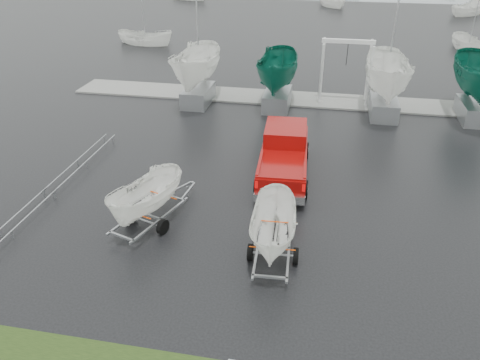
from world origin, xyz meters
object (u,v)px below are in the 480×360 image
Objects in this scene: trailer_hitched at (276,196)px; pickup_truck at (284,152)px; trailer_parked at (144,170)px; boat_hoist at (346,63)px.

pickup_truck is at bearing 90.00° from trailer_hitched.
trailer_hitched reaches higher than trailer_parked.
pickup_truck is 7.36m from trailer_parked.
trailer_hitched reaches higher than pickup_truck.
boat_hoist is (2.77, 10.66, 1.59)m from pickup_truck.
boat_hoist is at bearing 72.42° from pickup_truck.
pickup_truck is 1.40× the size of trailer_parked.
trailer_parked is (-4.69, -5.50, 1.37)m from pickup_truck.
pickup_truck is at bearing -104.55° from boat_hoist.
trailer_parked reaches higher than pickup_truck.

